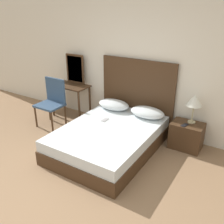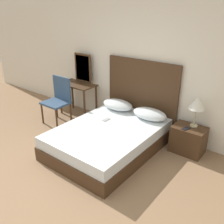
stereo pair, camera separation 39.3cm
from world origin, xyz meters
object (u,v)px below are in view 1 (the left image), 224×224
Objects in this scene: phone_on_bed at (105,120)px; nightstand at (186,136)px; phone_on_nightstand at (185,125)px; bed at (109,139)px; vanity_desk at (70,91)px; table_lamp at (194,101)px; chair at (52,99)px.

nightstand is (1.31, 0.56, -0.19)m from phone_on_bed.
phone_on_nightstand is at bearing 19.83° from phone_on_bed.
vanity_desk is at bearing 153.22° from bed.
phone_on_bed is at bearing -154.75° from table_lamp.
vanity_desk is (-2.54, -0.04, 0.35)m from nightstand.
phone_on_nightstand is 0.17× the size of chair.
phone_on_nightstand is (1.28, 0.46, 0.04)m from phone_on_bed.
table_lamp reaches higher than bed.
phone_on_nightstand is at bearing -1.33° from vanity_desk.
bed is at bearing -8.91° from chair.
table_lamp reaches higher than phone_on_bed.
phone_on_bed is at bearing 136.02° from bed.
table_lamp reaches higher than vanity_desk.
phone_on_nightstand is at bearing 9.76° from chair.
nightstand reaches higher than bed.
phone_on_nightstand reaches higher than phone_on_bed.
chair reaches higher than phone_on_nightstand.
table_lamp is (0.03, 0.08, 0.62)m from nightstand.
table_lamp is (1.34, 0.63, 0.43)m from phone_on_bed.
table_lamp is at bearing 66.19° from nightstand.
nightstand is at bearing 0.84° from vanity_desk.
table_lamp is 2.70m from chair.
chair is (-1.28, 0.02, 0.12)m from phone_on_bed.
chair is (-1.50, 0.23, 0.34)m from bed.
vanity_desk is at bearing 178.67° from phone_on_nightstand.
bed is 2.03× the size of chair.
phone_on_bed is 1.28m from chair.
table_lamp is 3.04× the size of phone_on_nightstand.
vanity_desk reaches higher than nightstand.
bed is 1.67m from vanity_desk.
vanity_desk is at bearing 84.77° from chair.
bed is at bearing -142.97° from table_lamp.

